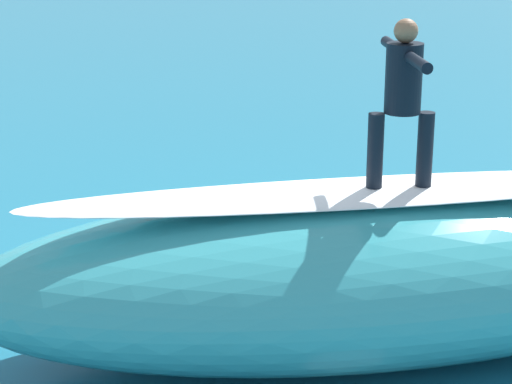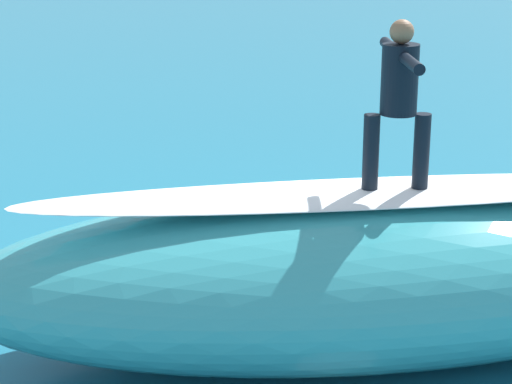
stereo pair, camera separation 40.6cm
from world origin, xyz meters
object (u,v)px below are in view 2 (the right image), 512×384
at_px(surfboard_paddling, 150,257).
at_px(surfer_paddling, 157,247).
at_px(surfer_riding, 399,92).
at_px(surfboard_riding, 394,192).

xyz_separation_m(surfboard_paddling, surfer_paddling, (-0.07, 0.12, 0.17)).
xyz_separation_m(surfer_riding, surfboard_paddling, (1.49, -3.40, -2.70)).
height_order(surfboard_riding, surfer_riding, surfer_riding).
height_order(surfboard_riding, surfer_paddling, surfboard_riding).
relative_size(surfer_riding, surfboard_paddling, 0.81).
height_order(surfboard_paddling, surfer_paddling, surfer_paddling).
bearing_deg(surfer_paddling, surfer_riding, 174.68).
xyz_separation_m(surfboard_riding, surfer_riding, (0.00, 0.00, 1.02)).
bearing_deg(surfboard_paddling, surfboard_riding, 174.87).
bearing_deg(surfer_riding, surfboard_paddling, -45.17).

